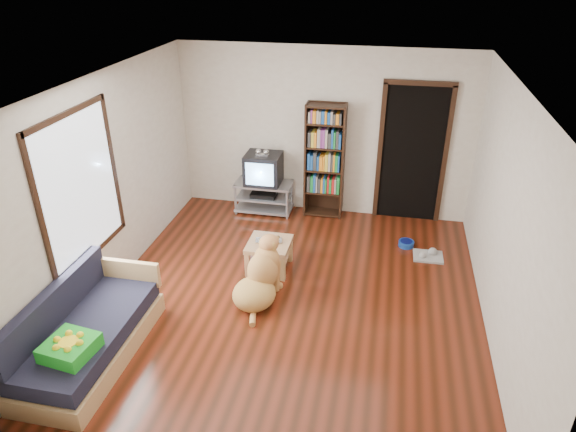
% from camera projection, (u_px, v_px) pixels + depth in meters
% --- Properties ---
extents(ground, '(5.00, 5.00, 0.00)m').
position_uv_depth(ground, '(291.00, 299.00, 6.27)').
color(ground, '#5D1F10').
rests_on(ground, ground).
extents(ceiling, '(5.00, 5.00, 0.00)m').
position_uv_depth(ceiling, '(292.00, 85.00, 5.07)').
color(ceiling, white).
rests_on(ceiling, ground).
extents(wall_back, '(4.50, 0.00, 4.50)m').
position_uv_depth(wall_back, '(324.00, 133.00, 7.84)').
color(wall_back, beige).
rests_on(wall_back, ground).
extents(wall_front, '(4.50, 0.00, 4.50)m').
position_uv_depth(wall_front, '(221.00, 360.00, 3.50)').
color(wall_front, beige).
rests_on(wall_front, ground).
extents(wall_left, '(0.00, 5.00, 5.00)m').
position_uv_depth(wall_left, '(106.00, 186.00, 6.07)').
color(wall_left, beige).
rests_on(wall_left, ground).
extents(wall_right, '(0.00, 5.00, 5.00)m').
position_uv_depth(wall_right, '(506.00, 222.00, 5.27)').
color(wall_right, beige).
rests_on(wall_right, ground).
extents(green_cushion, '(0.48, 0.48, 0.14)m').
position_uv_depth(green_cushion, '(70.00, 348.00, 4.78)').
color(green_cushion, green).
rests_on(green_cushion, sofa).
extents(laptop, '(0.38, 0.28, 0.03)m').
position_uv_depth(laptop, '(268.00, 243.00, 6.65)').
color(laptop, silver).
rests_on(laptop, coffee_table).
extents(dog_bowl, '(0.22, 0.22, 0.08)m').
position_uv_depth(dog_bowl, '(406.00, 244.00, 7.36)').
color(dog_bowl, navy).
rests_on(dog_bowl, ground).
extents(grey_rag, '(0.41, 0.33, 0.03)m').
position_uv_depth(grey_rag, '(428.00, 256.00, 7.10)').
color(grey_rag, '#9D9D9D').
rests_on(grey_rag, ground).
extents(window, '(0.03, 1.46, 1.70)m').
position_uv_depth(window, '(80.00, 188.00, 5.54)').
color(window, white).
rests_on(window, wall_left).
extents(doorway, '(1.03, 0.05, 2.19)m').
position_uv_depth(doorway, '(412.00, 151.00, 7.67)').
color(doorway, black).
rests_on(doorway, wall_back).
extents(tv_stand, '(0.90, 0.45, 0.50)m').
position_uv_depth(tv_stand, '(264.00, 196.00, 8.26)').
color(tv_stand, '#99999E').
rests_on(tv_stand, ground).
extents(crt_tv, '(0.55, 0.52, 0.58)m').
position_uv_depth(crt_tv, '(264.00, 168.00, 8.06)').
color(crt_tv, black).
rests_on(crt_tv, tv_stand).
extents(bookshelf, '(0.60, 0.30, 1.80)m').
position_uv_depth(bookshelf, '(325.00, 155.00, 7.84)').
color(bookshelf, black).
rests_on(bookshelf, ground).
extents(sofa, '(0.80, 1.80, 0.80)m').
position_uv_depth(sofa, '(87.00, 335.00, 5.28)').
color(sofa, tan).
rests_on(sofa, ground).
extents(coffee_table, '(0.55, 0.55, 0.40)m').
position_uv_depth(coffee_table, '(269.00, 250.00, 6.74)').
color(coffee_table, tan).
rests_on(coffee_table, ground).
extents(dog, '(0.65, 0.99, 0.81)m').
position_uv_depth(dog, '(260.00, 278.00, 6.14)').
color(dog, tan).
rests_on(dog, ground).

